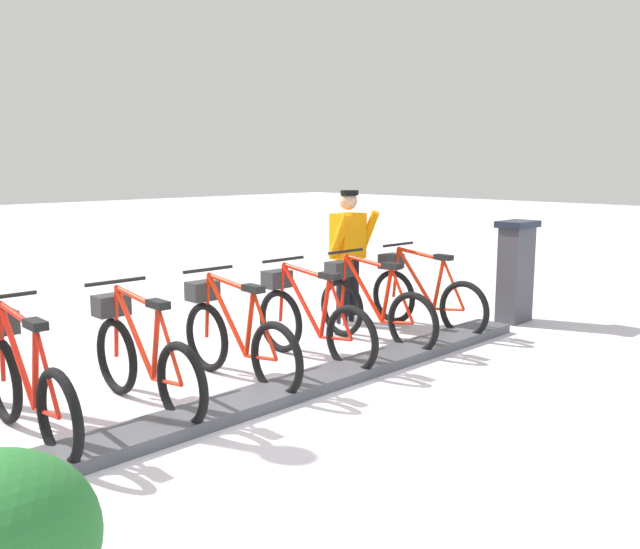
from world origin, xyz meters
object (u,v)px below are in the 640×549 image
object	(u,v)px
payment_kiosk	(515,270)
worker_near_rack	(348,252)
bike_docked_3	(234,336)
bike_docked_4	(142,357)
bike_docked_5	(24,383)
bike_docked_1	(371,306)
bike_docked_2	(309,320)
bike_docked_0	(422,294)

from	to	relation	value
payment_kiosk	worker_near_rack	size ratio (longest dim) A/B	0.77
payment_kiosk	bike_docked_3	xyz separation A→B (m)	(0.57, 3.98, -0.24)
bike_docked_3	worker_near_rack	size ratio (longest dim) A/B	1.04
payment_kiosk	bike_docked_4	size ratio (longest dim) A/B	0.74
payment_kiosk	bike_docked_5	world-z (taller)	payment_kiosk
bike_docked_3	bike_docked_1	bearing A→B (deg)	-90.00
bike_docked_2	bike_docked_4	size ratio (longest dim) A/B	1.00
bike_docked_1	bike_docked_3	size ratio (longest dim) A/B	1.00
bike_docked_2	bike_docked_5	size ratio (longest dim) A/B	1.00
payment_kiosk	bike_docked_0	bearing A→B (deg)	63.67
worker_near_rack	bike_docked_5	bearing A→B (deg)	101.07
bike_docked_4	bike_docked_2	bearing A→B (deg)	-90.00
bike_docked_2	bike_docked_1	bearing A→B (deg)	-90.00
bike_docked_2	bike_docked_4	bearing A→B (deg)	90.00
bike_docked_4	bike_docked_5	world-z (taller)	same
payment_kiosk	bike_docked_2	xyz separation A→B (m)	(0.57, 3.04, -0.24)
bike_docked_0	bike_docked_2	size ratio (longest dim) A/B	1.00
bike_docked_1	payment_kiosk	bearing A→B (deg)	-105.25
bike_docked_5	worker_near_rack	world-z (taller)	worker_near_rack
payment_kiosk	bike_docked_1	world-z (taller)	payment_kiosk
bike_docked_1	bike_docked_2	size ratio (longest dim) A/B	1.00
bike_docked_3	worker_near_rack	world-z (taller)	worker_near_rack
bike_docked_0	bike_docked_3	bearing A→B (deg)	90.00
bike_docked_1	bike_docked_3	distance (m)	1.88
bike_docked_1	bike_docked_5	distance (m)	3.77
bike_docked_0	bike_docked_4	size ratio (longest dim) A/B	1.00
bike_docked_2	bike_docked_5	xyz separation A→B (m)	(0.00, 2.83, 0.00)
bike_docked_0	worker_near_rack	xyz separation A→B (m)	(0.84, 0.40, 0.48)
bike_docked_2	bike_docked_4	distance (m)	1.88
bike_docked_0	payment_kiosk	bearing A→B (deg)	-116.33
bike_docked_4	bike_docked_5	xyz separation A→B (m)	(0.00, 0.94, 0.00)
worker_near_rack	bike_docked_1	bearing A→B (deg)	147.29
bike_docked_4	bike_docked_5	size ratio (longest dim) A/B	1.00
payment_kiosk	bike_docked_5	xyz separation A→B (m)	(0.57, 5.87, -0.24)
bike_docked_2	worker_near_rack	distance (m)	1.77
payment_kiosk	bike_docked_0	distance (m)	1.31
bike_docked_2	bike_docked_3	size ratio (longest dim) A/B	1.00
bike_docked_5	bike_docked_0	bearing A→B (deg)	-90.00
bike_docked_0	worker_near_rack	size ratio (longest dim) A/B	1.04
bike_docked_2	worker_near_rack	size ratio (longest dim) A/B	1.04
bike_docked_1	bike_docked_5	xyz separation A→B (m)	(0.00, 3.77, 0.00)
bike_docked_0	bike_docked_3	size ratio (longest dim) A/B	1.00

